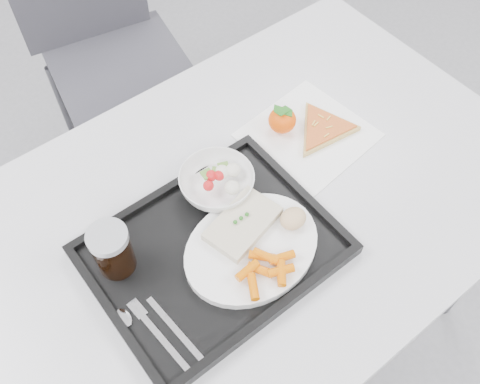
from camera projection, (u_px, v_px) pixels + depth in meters
table at (255, 215)px, 1.16m from camera, size 1.20×0.80×0.75m
chair at (103, 35)px, 1.71m from camera, size 0.49×0.49×0.93m
tray at (213, 251)px, 1.02m from camera, size 0.45×0.35×0.03m
dinner_plate at (251, 248)px, 1.01m from camera, size 0.27×0.27×0.02m
fish_fillet at (243, 223)px, 1.02m from camera, size 0.16×0.12×0.03m
bread_roll at (293, 218)px, 1.01m from camera, size 0.06×0.06×0.03m
salad_bowl at (217, 183)px, 1.07m from camera, size 0.15×0.15×0.05m
cola_glass at (112, 250)px, 0.95m from camera, size 0.07×0.07×0.11m
cutlery at (151, 326)px, 0.93m from camera, size 0.09×0.17×0.01m
napkin at (308, 135)px, 1.19m from camera, size 0.27×0.26×0.00m
tangerine at (282, 120)px, 1.17m from camera, size 0.08×0.08×0.07m
pizza_slice at (323, 128)px, 1.19m from camera, size 0.24×0.24×0.02m
carrot_pile at (267, 267)px, 0.96m from camera, size 0.12×0.10×0.02m
salad_contents at (223, 177)px, 1.07m from camera, size 0.09×0.08×0.03m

